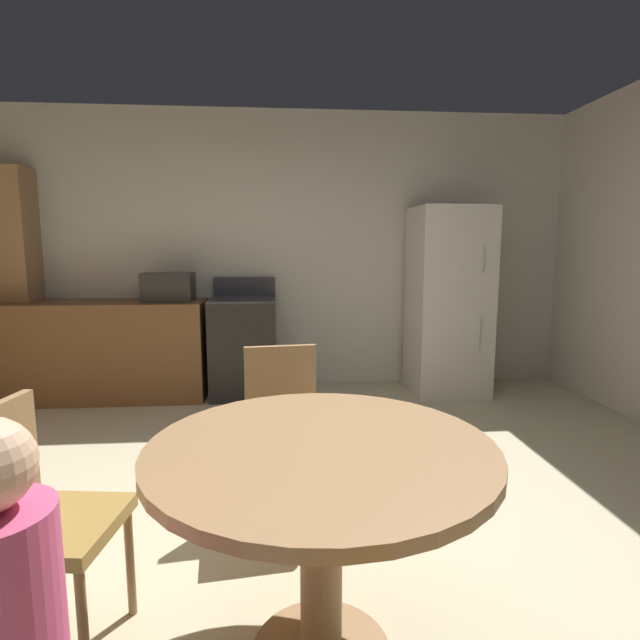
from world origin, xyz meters
name	(u,v)px	position (x,y,z in m)	size (l,w,h in m)	color
ground_plane	(286,546)	(0.00, 0.00, 0.00)	(14.00, 14.00, 0.00)	beige
wall_back	(281,251)	(0.00, 2.87, 1.35)	(6.00, 0.12, 2.70)	beige
kitchen_counter	(96,350)	(-1.70, 2.47, 0.45)	(1.99, 0.60, 0.90)	brown
pantry_column	(12,284)	(-2.48, 2.65, 1.05)	(0.44, 0.36, 2.10)	#9E754C
oven_range	(244,346)	(-0.36, 2.48, 0.47)	(0.60, 0.60, 1.10)	black
refrigerator	(448,301)	(1.58, 2.42, 0.88)	(0.68, 0.68, 1.76)	silver
microwave	(169,287)	(-1.02, 2.47, 1.03)	(0.44, 0.32, 0.26)	#2D2B28
dining_table	(321,492)	(0.11, -0.65, 0.60)	(1.12, 1.12, 0.76)	#9E754C
chair_west	(35,512)	(-0.84, -0.52, 0.50)	(0.45, 0.45, 0.87)	#9E754C
chair_north	(284,420)	(0.00, 0.31, 0.50)	(0.44, 0.44, 0.87)	#9E754C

